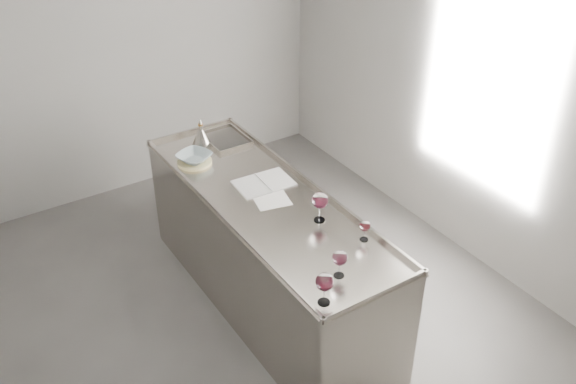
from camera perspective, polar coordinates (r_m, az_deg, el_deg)
room_shell at (r=3.77m, az=-6.21°, el=0.87°), size 4.54×5.04×2.84m
counter at (r=4.71m, az=-1.85°, el=-5.38°), size 0.77×2.42×0.97m
wine_glass_left at (r=3.52m, az=3.28°, el=-8.04°), size 0.10×0.10×0.20m
wine_glass_middle at (r=3.71m, az=4.62°, el=-5.90°), size 0.09×0.09×0.18m
wine_glass_right at (r=4.15m, az=2.87°, el=-0.81°), size 0.11×0.11×0.21m
wine_glass_small at (r=4.02m, az=6.85°, el=-3.07°), size 0.07×0.07×0.14m
notebook at (r=4.60m, az=-2.16°, el=0.80°), size 0.42×0.30×0.02m
loose_paper_top at (r=4.47m, az=-1.69°, el=-0.31°), size 0.30×0.38×0.00m
trivet at (r=4.90m, az=-8.30°, el=2.66°), size 0.27×0.27×0.02m
ceramic_bowl at (r=4.88m, az=-8.34°, el=3.07°), size 0.32×0.32×0.06m
wine_funnel at (r=5.12m, az=-7.70°, el=4.88°), size 0.16×0.16×0.23m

